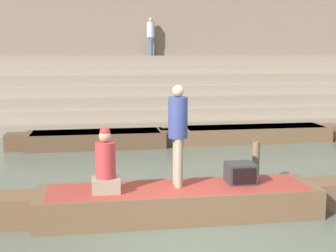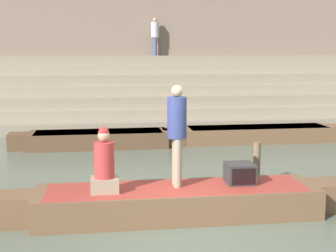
# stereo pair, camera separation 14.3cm
# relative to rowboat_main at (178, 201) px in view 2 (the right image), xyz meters

# --- Properties ---
(ground_plane) EXTENTS (120.00, 120.00, 0.00)m
(ground_plane) POSITION_rel_rowboat_main_xyz_m (0.09, -0.73, -0.27)
(ground_plane) COLOR #566051
(ghat_steps) EXTENTS (36.00, 4.55, 2.71)m
(ghat_steps) POSITION_rel_rowboat_main_xyz_m (0.09, 11.37, 0.69)
(ghat_steps) COLOR gray
(ghat_steps) RESTS_ON ground
(back_wall) EXTENTS (34.20, 1.28, 8.94)m
(back_wall) POSITION_rel_rowboat_main_xyz_m (0.09, 13.59, 4.17)
(back_wall) COLOR #7F6B5B
(back_wall) RESTS_ON ground
(rowboat_main) EXTENTS (6.28, 1.32, 0.52)m
(rowboat_main) POSITION_rel_rowboat_main_xyz_m (0.00, 0.00, 0.00)
(rowboat_main) COLOR brown
(rowboat_main) RESTS_ON ground
(person_standing) EXTENTS (0.34, 0.34, 1.78)m
(person_standing) POSITION_rel_rowboat_main_xyz_m (0.01, 0.12, 1.27)
(person_standing) COLOR gray
(person_standing) RESTS_ON rowboat_main
(person_rowing) EXTENTS (0.47, 0.37, 1.12)m
(person_rowing) POSITION_rel_rowboat_main_xyz_m (-1.26, -0.09, 0.70)
(person_rowing) COLOR gray
(person_rowing) RESTS_ON rowboat_main
(tv_set) EXTENTS (0.50, 0.48, 0.36)m
(tv_set) POSITION_rel_rowboat_main_xyz_m (1.16, 0.13, 0.42)
(tv_set) COLOR #2D2D2D
(tv_set) RESTS_ON rowboat_main
(moored_boat_shore) EXTENTS (6.20, 1.16, 0.49)m
(moored_boat_shore) POSITION_rel_rowboat_main_xyz_m (3.67, 6.51, -0.02)
(moored_boat_shore) COLOR brown
(moored_boat_shore) RESTS_ON ground
(moored_boat_distant) EXTENTS (5.28, 1.16, 0.49)m
(moored_boat_distant) POSITION_rel_rowboat_main_xyz_m (-1.40, 6.29, -0.02)
(moored_boat_distant) COLOR brown
(moored_boat_distant) RESTS_ON ground
(mooring_post) EXTENTS (0.16, 0.16, 0.94)m
(mooring_post) POSITION_rel_rowboat_main_xyz_m (2.01, 1.71, 0.19)
(mooring_post) COLOR brown
(mooring_post) RESTS_ON ground
(person_on_steps) EXTENTS (0.34, 0.34, 1.62)m
(person_on_steps) POSITION_rel_rowboat_main_xyz_m (1.05, 12.67, 3.37)
(person_on_steps) COLOR #3D4C75
(person_on_steps) RESTS_ON ghat_steps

